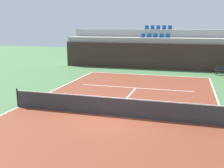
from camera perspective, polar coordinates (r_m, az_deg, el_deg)
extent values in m
plane|color=#477042|center=(13.63, -0.11, -6.81)|extent=(80.00, 80.00, 0.00)
cube|color=brown|center=(13.62, -0.11, -6.79)|extent=(11.00, 24.00, 0.01)
cube|color=white|center=(24.97, 7.59, 1.96)|extent=(11.00, 0.10, 0.00)
cube|color=white|center=(15.96, -19.32, -4.60)|extent=(0.10, 24.00, 0.00)
cube|color=white|center=(19.61, 5.13, -0.84)|extent=(8.26, 0.10, 0.00)
cube|color=white|center=(16.58, 2.99, -3.27)|extent=(0.10, 6.40, 0.00)
cube|color=#33231E|center=(28.23, 8.76, 5.85)|extent=(19.45, 0.30, 2.69)
cube|color=#9E9E99|center=(29.53, 9.12, 6.65)|extent=(19.45, 2.40, 3.23)
cube|color=#9E9E99|center=(31.87, 9.70, 7.81)|extent=(19.45, 2.40, 4.08)
cube|color=#145193|center=(29.61, 6.64, 9.91)|extent=(0.44, 0.44, 0.04)
cube|color=#145193|center=(29.80, 6.72, 10.35)|extent=(0.44, 0.04, 0.40)
cube|color=#145193|center=(29.51, 7.93, 9.87)|extent=(0.44, 0.44, 0.04)
cube|color=#145193|center=(29.70, 8.00, 10.31)|extent=(0.44, 0.04, 0.40)
cube|color=#145193|center=(29.42, 9.23, 9.82)|extent=(0.44, 0.44, 0.04)
cube|color=#145193|center=(29.61, 9.30, 10.26)|extent=(0.44, 0.04, 0.40)
cube|color=#145193|center=(29.34, 10.54, 9.77)|extent=(0.44, 0.44, 0.04)
cube|color=#145193|center=(29.53, 10.60, 10.21)|extent=(0.44, 0.04, 0.40)
cube|color=#145193|center=(29.28, 11.85, 9.71)|extent=(0.44, 0.44, 0.04)
cube|color=#145193|center=(29.48, 11.91, 10.15)|extent=(0.44, 0.04, 0.40)
cube|color=#145193|center=(31.96, 7.42, 11.59)|extent=(0.44, 0.44, 0.04)
cube|color=#145193|center=(32.15, 7.48, 11.99)|extent=(0.44, 0.04, 0.40)
cube|color=#145193|center=(31.86, 8.62, 11.55)|extent=(0.44, 0.44, 0.04)
cube|color=#145193|center=(32.06, 8.68, 11.95)|extent=(0.44, 0.04, 0.40)
cube|color=#145193|center=(31.78, 9.84, 11.51)|extent=(0.44, 0.44, 0.04)
cube|color=#145193|center=(31.97, 9.89, 11.91)|extent=(0.44, 0.04, 0.40)
cube|color=#145193|center=(31.71, 11.05, 11.46)|extent=(0.44, 0.44, 0.04)
cube|color=#145193|center=(31.91, 11.10, 11.86)|extent=(0.44, 0.04, 0.40)
cube|color=#145193|center=(31.65, 12.28, 11.41)|extent=(0.44, 0.44, 0.04)
cube|color=#145193|center=(31.85, 12.32, 11.81)|extent=(0.44, 0.04, 0.40)
cylinder|color=black|center=(15.84, -19.60, -2.74)|extent=(0.08, 0.08, 1.07)
cube|color=#333338|center=(13.48, -0.11, -4.93)|extent=(10.90, 0.02, 0.92)
cube|color=white|center=(13.34, -0.11, -2.94)|extent=(10.90, 0.04, 0.05)
cube|color=#232328|center=(26.60, 22.75, 2.69)|extent=(1.50, 0.40, 0.05)
cube|color=#232328|center=(26.74, 22.75, 3.22)|extent=(1.50, 0.04, 0.36)
cube|color=#2D2D33|center=(26.43, 21.45, 2.22)|extent=(0.06, 0.06, 0.42)
cube|color=#2D2D33|center=(26.71, 21.40, 2.32)|extent=(0.06, 0.06, 0.42)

